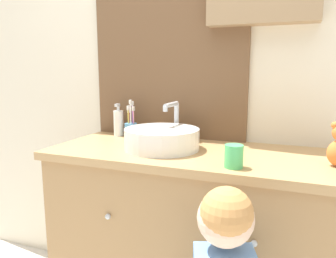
{
  "coord_description": "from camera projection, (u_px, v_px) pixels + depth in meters",
  "views": [
    {
      "loc": [
        0.4,
        -1.02,
        1.22
      ],
      "look_at": [
        -0.11,
        0.28,
        0.97
      ],
      "focal_mm": 35.0,
      "sensor_mm": 36.0,
      "label": 1
    }
  ],
  "objects": [
    {
      "name": "soap_dispenser",
      "position": [
        119.0,
        123.0,
        1.77
      ],
      "size": [
        0.05,
        0.05,
        0.18
      ],
      "color": "white",
      "rests_on": "vanity_counter"
    },
    {
      "name": "wall_back",
      "position": [
        214.0,
        58.0,
        1.64
      ],
      "size": [
        3.2,
        0.18,
        2.5
      ],
      "color": "beige",
      "rests_on": "ground_plane"
    },
    {
      "name": "sink_basin",
      "position": [
        163.0,
        138.0,
        1.47
      ],
      "size": [
        0.34,
        0.39,
        0.2
      ],
      "color": "white",
      "rests_on": "vanity_counter"
    },
    {
      "name": "vanity_counter",
      "position": [
        194.0,
        242.0,
        1.52
      ],
      "size": [
        1.31,
        0.55,
        0.87
      ],
      "color": "#A37A4C",
      "rests_on": "ground_plane"
    },
    {
      "name": "drinking_cup",
      "position": [
        234.0,
        156.0,
        1.19
      ],
      "size": [
        0.07,
        0.07,
        0.09
      ],
      "primitive_type": "cylinder",
      "color": "#4CC670",
      "rests_on": "vanity_counter"
    },
    {
      "name": "toothbrush_holder",
      "position": [
        131.0,
        128.0,
        1.73
      ],
      "size": [
        0.07,
        0.07,
        0.2
      ],
      "color": "#4C93C6",
      "rests_on": "vanity_counter"
    }
  ]
}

